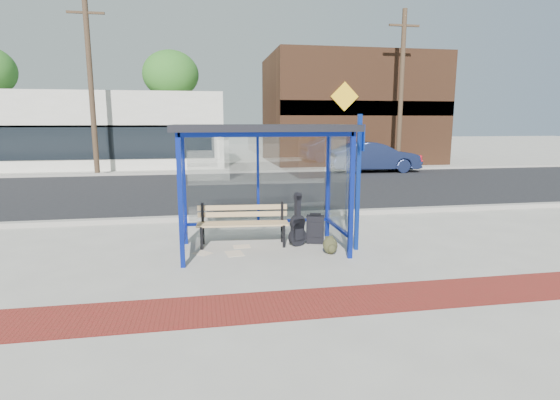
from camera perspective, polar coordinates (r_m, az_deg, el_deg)
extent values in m
plane|color=#B2ADA0|center=(8.56, -2.19, -6.59)|extent=(120.00, 120.00, 0.00)
cube|color=maroon|center=(6.15, 1.22, -13.46)|extent=(60.00, 1.00, 0.01)
cube|color=gray|center=(11.34, -4.20, -2.11)|extent=(60.00, 0.25, 0.12)
cube|color=black|center=(16.35, -6.04, 1.45)|extent=(60.00, 10.00, 0.00)
cube|color=gray|center=(21.39, -7.01, 3.65)|extent=(60.00, 0.25, 0.12)
cube|color=#B2ADA0|center=(23.28, -7.27, 4.03)|extent=(60.00, 4.00, 0.01)
cube|color=navy|center=(7.50, -12.88, -0.22)|extent=(0.08, 0.08, 2.30)
cube|color=navy|center=(7.93, 9.30, 0.46)|extent=(0.08, 0.08, 2.30)
cube|color=navy|center=(8.98, -12.44, 1.49)|extent=(0.08, 0.08, 2.30)
cube|color=navy|center=(9.34, 6.28, 2.00)|extent=(0.08, 0.08, 2.30)
cube|color=navy|center=(8.94, -2.96, 8.82)|extent=(3.00, 0.08, 0.08)
cube|color=navy|center=(7.46, -1.52, 8.56)|extent=(3.00, 0.08, 0.08)
cube|color=navy|center=(8.13, -12.95, 8.45)|extent=(0.08, 1.50, 0.08)
cube|color=navy|center=(8.53, 7.85, 8.68)|extent=(0.08, 1.50, 0.08)
cube|color=navy|center=(9.18, -2.85, -2.86)|extent=(3.00, 0.08, 0.06)
cube|color=navy|center=(8.39, -12.44, -4.34)|extent=(0.08, 1.50, 0.06)
cube|color=navy|center=(8.78, 7.55, -3.55)|extent=(0.08, 1.50, 0.06)
cube|color=navy|center=(9.01, -2.91, 3.03)|extent=(0.05, 0.05, 1.90)
cube|color=silver|center=(9.02, -2.90, 2.78)|extent=(2.84, 0.01, 1.82)
cube|color=silver|center=(8.21, -12.68, 1.81)|extent=(0.02, 1.34, 1.82)
cube|color=silver|center=(8.61, 7.69, 2.35)|extent=(0.02, 1.34, 1.82)
cube|color=black|center=(8.20, -2.31, 9.40)|extent=(3.30, 1.80, 0.12)
cube|color=silver|center=(27.29, -27.13, 8.10)|extent=(18.00, 6.00, 4.00)
cube|color=black|center=(24.48, -29.13, 7.82)|extent=(18.00, 0.10, 0.60)
cube|color=black|center=(24.44, -29.06, 6.42)|extent=(17.00, 0.04, 1.60)
cube|color=#59331E|center=(28.15, 9.04, 11.56)|extent=(10.00, 7.00, 6.40)
cube|color=black|center=(24.91, 11.67, 11.67)|extent=(10.00, 0.10, 0.80)
cube|color=yellow|center=(24.33, 8.43, 13.22)|extent=(1.56, 0.06, 1.56)
cylinder|color=#4C3826|center=(30.18, -13.84, 9.97)|extent=(0.36, 0.36, 5.00)
ellipsoid|color=#28611B|center=(30.33, -14.09, 15.64)|extent=(3.60, 3.60, 3.06)
cylinder|color=#4C3826|center=(33.05, 14.50, 9.93)|extent=(0.36, 0.36, 5.00)
ellipsoid|color=#28611B|center=(33.19, 14.74, 15.11)|extent=(3.60, 3.60, 3.06)
cylinder|color=#4C3826|center=(22.12, -23.45, 13.34)|extent=(0.24, 0.24, 8.00)
cube|color=#4C3826|center=(22.57, -24.07, 21.45)|extent=(1.60, 0.10, 0.10)
cylinder|color=#4C3826|center=(23.83, 15.53, 13.52)|extent=(0.24, 0.24, 8.00)
cube|color=#4C3826|center=(24.24, 15.92, 21.08)|extent=(1.60, 0.10, 0.10)
cube|color=black|center=(8.69, -10.22, -4.94)|extent=(0.05, 0.05, 0.46)
cube|color=black|center=(9.02, -10.05, -3.05)|extent=(0.05, 0.05, 0.86)
cube|color=black|center=(8.88, -10.11, -4.61)|extent=(0.08, 0.41, 0.05)
cube|color=black|center=(8.70, 0.51, -4.76)|extent=(0.05, 0.05, 0.46)
cube|color=black|center=(9.03, 0.26, -2.87)|extent=(0.05, 0.05, 0.86)
cube|color=black|center=(8.89, 0.38, -4.43)|extent=(0.08, 0.41, 0.05)
cube|color=tan|center=(8.63, -4.87, -3.36)|extent=(1.82, 0.24, 0.04)
cube|color=tan|center=(8.74, -4.88, -3.19)|extent=(1.82, 0.24, 0.04)
cube|color=tan|center=(8.84, -4.88, -3.02)|extent=(1.82, 0.24, 0.04)
cube|color=tan|center=(8.95, -4.89, -2.86)|extent=(1.82, 0.24, 0.04)
cube|color=tan|center=(8.96, -4.91, -1.85)|extent=(1.82, 0.18, 0.10)
cube|color=tan|center=(8.93, -4.92, -0.97)|extent=(1.82, 0.18, 0.10)
cylinder|color=black|center=(8.81, 2.29, -4.83)|extent=(0.39, 0.24, 0.38)
cylinder|color=black|center=(8.74, 2.31, -2.95)|extent=(0.33, 0.22, 0.31)
cube|color=black|center=(8.78, 2.30, -3.92)|extent=(0.29, 0.20, 0.45)
cube|color=black|center=(8.68, 2.32, -0.99)|extent=(0.13, 0.12, 0.45)
cube|color=black|center=(8.64, 2.33, 0.30)|extent=(0.16, 0.14, 0.09)
cube|color=black|center=(9.02, 4.63, -3.81)|extent=(0.41, 0.32, 0.56)
cylinder|color=black|center=(9.10, 3.76, -5.42)|extent=(0.11, 0.21, 0.05)
cylinder|color=black|center=(9.09, 5.45, -5.47)|extent=(0.11, 0.21, 0.05)
cube|color=black|center=(8.95, 4.66, -1.87)|extent=(0.23, 0.11, 0.04)
cube|color=black|center=(8.91, 4.60, -3.90)|extent=(0.28, 0.10, 0.31)
ellipsoid|color=#302F1A|center=(8.36, 6.58, -5.88)|extent=(0.29, 0.22, 0.33)
ellipsoid|color=#302F1A|center=(8.28, 6.81, -6.37)|extent=(0.17, 0.12, 0.17)
cube|color=#302F1A|center=(8.34, 6.56, -4.80)|extent=(0.09, 0.04, 0.03)
cube|color=navy|center=(8.47, 10.14, 2.12)|extent=(0.08, 0.08, 2.61)
cube|color=navy|center=(8.41, 10.65, 8.00)|extent=(0.05, 0.33, 0.49)
cube|color=white|center=(8.39, -5.94, -6.98)|extent=(0.36, 0.43, 0.01)
cube|color=white|center=(8.49, -10.11, -6.87)|extent=(0.42, 0.42, 0.01)
cube|color=white|center=(8.83, -5.01, -6.08)|extent=(0.34, 0.28, 0.01)
imported|color=#172042|center=(22.24, 12.12, 5.50)|extent=(4.52, 1.66, 1.48)
cylinder|color=#B10C19|center=(25.07, 17.83, 4.68)|extent=(0.18, 0.18, 0.55)
sphere|color=#B10C19|center=(25.05, 17.87, 5.37)|extent=(0.20, 0.20, 0.20)
cylinder|color=#B10C19|center=(25.06, 17.84, 4.89)|extent=(0.30, 0.14, 0.09)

